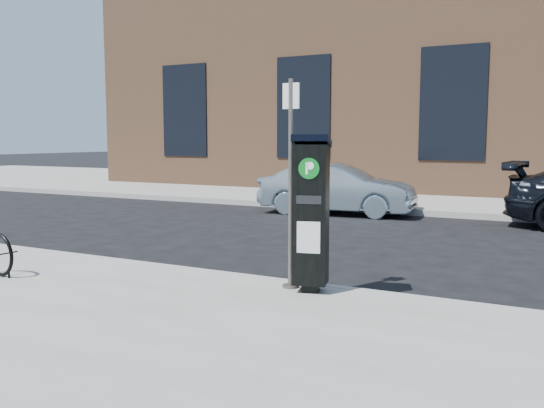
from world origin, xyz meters
The scene contains 8 objects.
ground centered at (0.00, 0.00, 0.00)m, with size 120.00×120.00×0.00m, color black.
sidewalk_far centered at (0.00, 14.00, 0.07)m, with size 60.00×12.00×0.15m, color gray.
curb_near centered at (0.00, -0.02, 0.07)m, with size 60.00×0.12×0.16m, color #9E9B93.
curb_far centered at (0.00, 8.02, 0.07)m, with size 60.00×0.12×0.16m, color #9E9B93.
building centered at (0.00, 17.00, 4.15)m, with size 28.00×10.05×8.25m.
parking_kiosk centered at (0.63, -0.35, 1.08)m, with size 0.49×0.46×1.82m.
sign_pole centered at (0.34, -0.30, 1.37)m, with size 0.22×0.20×2.46m.
car_silver centered at (-1.99, 7.40, 0.64)m, with size 1.36×3.91×1.29m, color #8298A5.
Camera 1 is at (3.22, -6.39, 1.92)m, focal length 38.00 mm.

